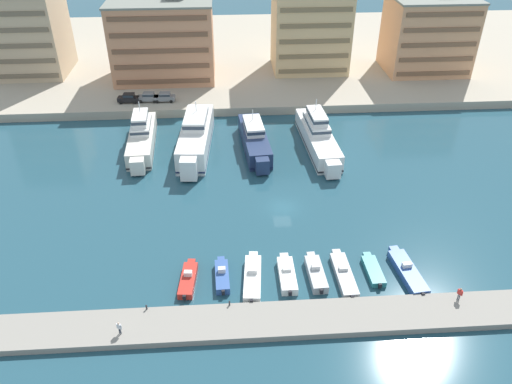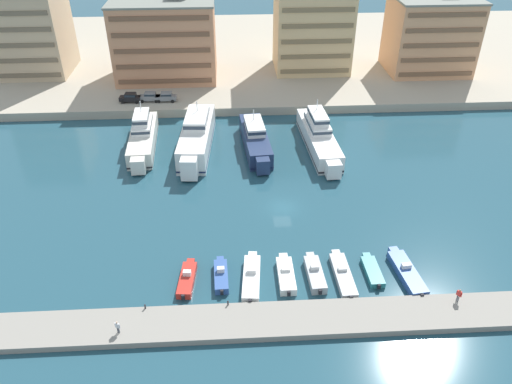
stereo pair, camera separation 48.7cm
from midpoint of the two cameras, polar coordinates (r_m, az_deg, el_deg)
The scene contains 26 objects.
ground_plane at distance 70.71m, azimuth 3.28°, elevation -1.77°, with size 400.00×400.00×0.00m, color #234C5B.
quay_promenade at distance 129.67m, azimuth 0.10°, elevation 15.56°, with size 180.00×70.00×1.65m, color #ADA38E.
pier_dock at distance 54.71m, azimuth 5.70°, elevation -14.29°, with size 120.00×4.89×0.76m, color gray.
yacht_ivory_far_left at distance 87.15m, azimuth -12.66°, elevation 6.23°, with size 4.74×19.04×7.42m.
yacht_white_left at distance 85.02m, azimuth -6.63°, elevation 6.38°, with size 5.94×21.94×7.38m.
yacht_navy_mid_left at distance 84.71m, azimuth 0.10°, elevation 6.06°, with size 4.99×18.39×6.07m.
yacht_white_center_left at distance 85.75m, azimuth 7.34°, elevation 6.38°, with size 5.21×21.72×7.56m.
motorboat_red_far_left at distance 59.19m, azimuth -7.64°, elevation -9.80°, with size 2.15×6.45×1.44m.
motorboat_blue_left at distance 59.18m, azimuth -3.78°, elevation -9.49°, with size 1.74×6.07×1.48m.
motorboat_white_mid_left at distance 58.72m, azimuth -0.28°, elevation -9.75°, with size 2.54×8.33×1.53m.
motorboat_white_center_left at distance 59.26m, azimuth 3.67°, elevation -9.40°, with size 1.89×6.79×1.31m.
motorboat_grey_center at distance 59.66m, azimuth 6.97°, elevation -9.21°, with size 1.98×6.73×1.54m.
motorboat_grey_center_right at distance 60.13m, azimuth 10.11°, elevation -9.28°, with size 2.03×8.28×1.22m.
motorboat_teal_mid_right at distance 61.41m, azimuth 13.36°, elevation -8.76°, with size 1.80×5.92×0.82m.
motorboat_blue_right at distance 62.08m, azimuth 17.04°, elevation -8.76°, with size 2.81×8.56×1.49m.
car_black_far_left at distance 101.67m, azimuth -14.04°, elevation 10.46°, with size 4.19×2.10×1.80m.
car_grey_left at distance 101.21m, azimuth -11.89°, elevation 10.64°, with size 4.20×2.12×1.80m.
car_grey_mid_left at distance 100.59m, azimuth -10.10°, elevation 10.70°, with size 4.14×2.01×1.80m.
apartment_block_far_left at distance 121.81m, azimuth -24.50°, elevation 17.54°, with size 14.85×14.38×24.63m.
apartment_block_left at distance 111.47m, azimuth -10.16°, elevation 16.86°, with size 21.18×14.90×18.15m.
apartment_block_mid_left at distance 114.32m, azimuth 6.68°, elevation 19.26°, with size 16.46×12.63×24.67m.
apartment_block_center_left at distance 119.73m, azimuth 19.40°, elevation 16.60°, with size 17.62×13.76×17.71m.
pedestrian_near_edge at distance 53.87m, azimuth -15.29°, elevation -14.58°, with size 0.57×0.37×1.58m.
pedestrian_mid_deck at distance 59.40m, azimuth 22.41°, elevation -10.75°, with size 0.45×0.54×1.66m.
bollard_west at distance 55.99m, azimuth -12.32°, elevation -12.64°, with size 0.20×0.20×0.61m.
bollard_west_mid at distance 55.19m, azimuth -2.97°, elevation -12.52°, with size 0.20×0.20×0.61m.
Camera 2 is at (-7.14, -57.32, 40.77)m, focal length 35.00 mm.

